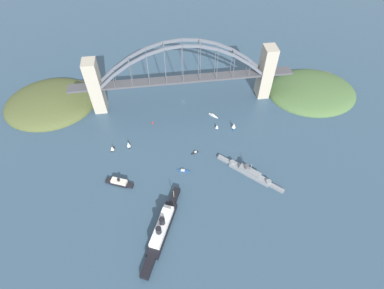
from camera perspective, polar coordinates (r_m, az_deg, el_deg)
name	(u,v)px	position (r m, az deg, el deg)	size (l,w,h in m)	color
ground_plane	(183,101)	(381.38, -1.65, 8.24)	(1400.00, 1400.00, 0.00)	#334C60
harbor_arch_bridge	(183,78)	(359.21, -1.78, 12.52)	(264.28, 18.78, 82.45)	#ADA38E
headland_west_shore	(312,91)	(425.92, 21.85, 9.37)	(114.02, 95.92, 24.65)	#476638
headland_east_shore	(52,103)	(417.63, -25.03, 7.22)	(111.72, 98.98, 29.11)	#4C562D
ocean_liner	(162,228)	(271.32, -5.72, -15.56)	(41.03, 81.46, 17.44)	black
naval_cruiser	(249,172)	(308.50, 10.85, -5.21)	(56.61, 54.33, 17.17)	gray
harbor_ferry_steamer	(119,182)	(305.15, -13.71, -7.01)	(28.24, 15.66, 8.28)	black
seaplane_taxiing_near_bridge	(208,79)	(413.69, 3.10, 12.29)	(9.25, 9.08, 4.84)	#B7B7B2
seaplane_second_in_formation	(152,84)	(407.62, -7.66, 11.30)	(8.34, 10.13, 5.15)	#B7B7B2
small_boat_0	(234,126)	(347.19, 7.96, 3.55)	(5.49, 8.50, 8.66)	#234C8C
small_boat_1	(217,127)	(345.47, 4.76, 3.39)	(3.60, 6.53, 6.42)	#234C8C
small_boat_2	(213,115)	(361.91, 4.05, 5.55)	(9.83, 10.46, 2.03)	silver
small_boat_3	(195,152)	(321.66, 0.59, -1.52)	(8.33, 3.93, 2.13)	black
small_boat_4	(112,148)	(333.39, -14.95, -0.70)	(5.15, 7.30, 7.00)	black
small_boat_5	(183,171)	(307.05, -1.65, -5.00)	(12.86, 5.40, 2.03)	#234C8C
small_boat_6	(128,144)	(331.70, -12.01, 0.01)	(4.82, 7.71, 8.96)	black
channel_marker_buoy	(152,122)	(354.91, -7.53, 4.19)	(2.20, 2.20, 2.75)	red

